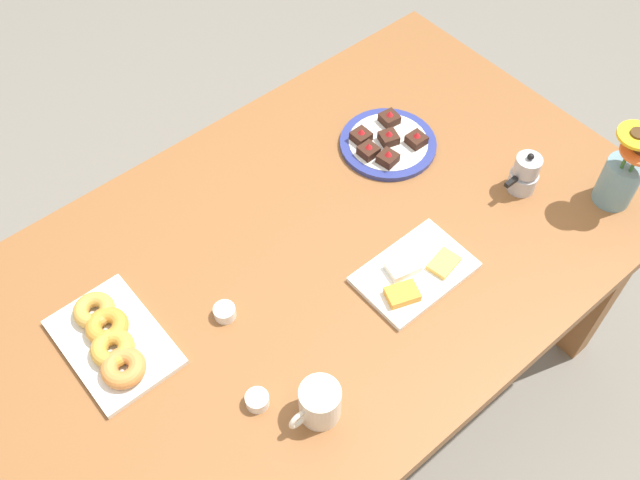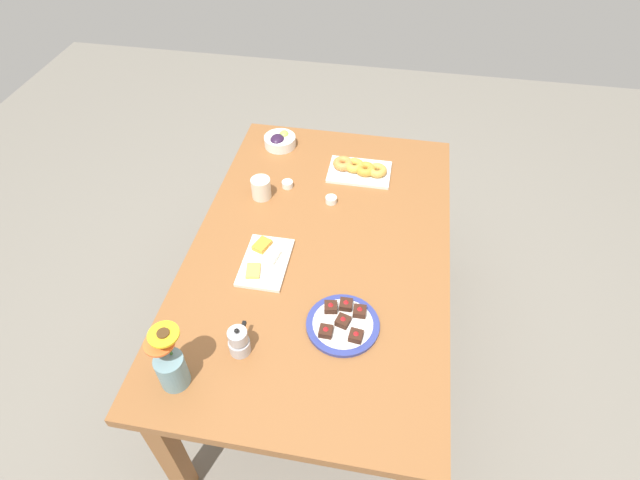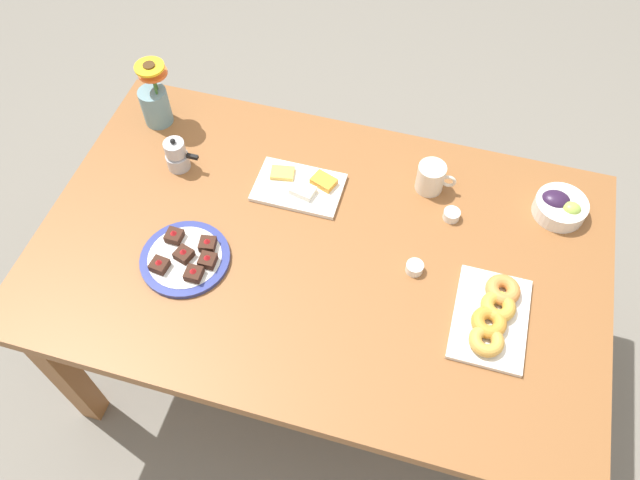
# 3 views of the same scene
# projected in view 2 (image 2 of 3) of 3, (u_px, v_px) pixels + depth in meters

# --- Properties ---
(ground_plane) EXTENTS (6.00, 6.00, 0.00)m
(ground_plane) POSITION_uv_depth(u_px,v_px,m) (320.00, 349.00, 2.48)
(ground_plane) COLOR slate
(dining_table) EXTENTS (1.60, 1.00, 0.74)m
(dining_table) POSITION_uv_depth(u_px,v_px,m) (320.00, 262.00, 2.01)
(dining_table) COLOR brown
(dining_table) RESTS_ON ground_plane
(coffee_mug) EXTENTS (0.12, 0.08, 0.09)m
(coffee_mug) POSITION_uv_depth(u_px,v_px,m) (261.00, 188.00, 2.13)
(coffee_mug) COLOR silver
(coffee_mug) RESTS_ON dining_table
(grape_bowl) EXTENTS (0.15, 0.15, 0.07)m
(grape_bowl) POSITION_uv_depth(u_px,v_px,m) (280.00, 141.00, 2.40)
(grape_bowl) COLOR white
(grape_bowl) RESTS_ON dining_table
(cheese_platter) EXTENTS (0.26, 0.17, 0.03)m
(cheese_platter) POSITION_uv_depth(u_px,v_px,m) (265.00, 261.00, 1.88)
(cheese_platter) COLOR white
(cheese_platter) RESTS_ON dining_table
(croissant_platter) EXTENTS (0.19, 0.28, 0.05)m
(croissant_platter) POSITION_uv_depth(u_px,v_px,m) (359.00, 169.00, 2.26)
(croissant_platter) COLOR white
(croissant_platter) RESTS_ON dining_table
(jam_cup_honey) EXTENTS (0.05, 0.05, 0.03)m
(jam_cup_honey) POSITION_uv_depth(u_px,v_px,m) (330.00, 199.00, 2.12)
(jam_cup_honey) COLOR white
(jam_cup_honey) RESTS_ON dining_table
(jam_cup_berry) EXTENTS (0.05, 0.05, 0.03)m
(jam_cup_berry) POSITION_uv_depth(u_px,v_px,m) (287.00, 184.00, 2.19)
(jam_cup_berry) COLOR white
(jam_cup_berry) RESTS_ON dining_table
(dessert_plate) EXTENTS (0.25, 0.25, 0.05)m
(dessert_plate) POSITION_uv_depth(u_px,v_px,m) (343.00, 323.00, 1.68)
(dessert_plate) COLOR navy
(dessert_plate) RESTS_ON dining_table
(flower_vase) EXTENTS (0.11, 0.11, 0.24)m
(flower_vase) POSITION_uv_depth(u_px,v_px,m) (171.00, 367.00, 1.49)
(flower_vase) COLOR #6B939E
(flower_vase) RESTS_ON dining_table
(moka_pot) EXTENTS (0.11, 0.07, 0.12)m
(moka_pot) POSITION_uv_depth(u_px,v_px,m) (239.00, 342.00, 1.59)
(moka_pot) COLOR #B7B7BC
(moka_pot) RESTS_ON dining_table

